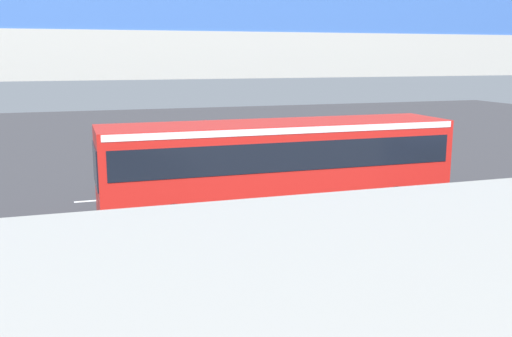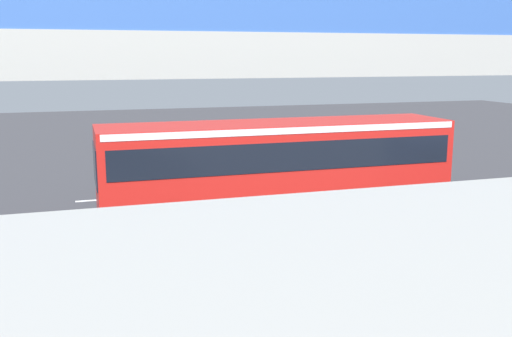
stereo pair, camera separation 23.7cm
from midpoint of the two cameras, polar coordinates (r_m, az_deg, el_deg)
ground at (r=20.69m, az=2.14°, el=-3.72°), size 80.00×80.00×0.00m
city_bus at (r=18.97m, az=1.80°, el=0.76°), size 11.54×2.85×3.15m
pedestrian at (r=26.71m, az=15.77°, el=1.18°), size 0.38×0.38×1.79m
traffic_sign at (r=22.57m, az=-5.08°, el=2.39°), size 0.08×0.60×2.80m
lane_dash_leftmost at (r=25.76m, az=12.53°, el=-1.02°), size 2.00×0.20×0.01m
lane_dash_left at (r=24.00m, az=4.26°, el=-1.66°), size 2.00×0.20×0.01m
lane_dash_centre at (r=22.82m, az=-5.09°, el=-2.34°), size 2.00×0.20×0.01m
lane_dash_right at (r=22.30m, az=-15.16°, el=-3.01°), size 2.00×0.20×0.01m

